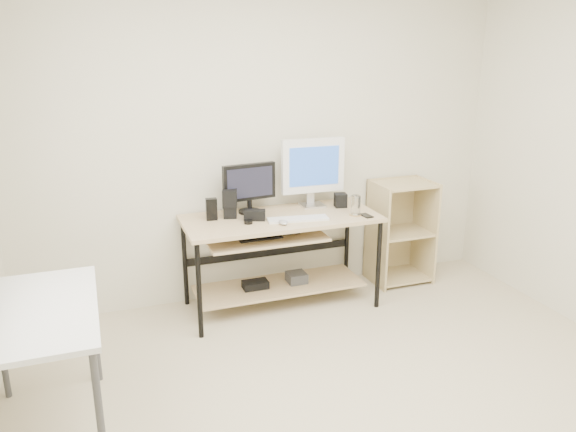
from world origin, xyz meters
The scene contains 16 objects.
room centered at (-0.14, 0.04, 1.32)m, with size 4.01×4.01×2.62m.
desk centered at (-0.03, 1.66, 0.54)m, with size 1.50×0.65×0.75m.
side_table centered at (-1.68, 0.60, 0.67)m, with size 0.60×1.00×0.75m.
shelf_unit centered at (1.15, 1.82, 0.45)m, with size 0.50×0.40×0.90m.
black_monitor centered at (-0.19, 1.84, 0.97)m, with size 0.43×0.18×0.39m.
white_imac centered at (0.34, 1.84, 1.07)m, with size 0.52×0.17×0.56m.
keyboard centered at (0.09, 1.53, 0.76)m, with size 0.46×0.13×0.02m, color silver.
mouse centered at (-0.05, 1.47, 0.77)m, with size 0.06×0.10×0.03m, color #B1B1B6.
center_speaker centered at (-0.22, 1.64, 0.79)m, with size 0.16×0.07×0.08m, color black.
speaker_left centered at (-0.37, 1.77, 0.86)m, with size 0.13×0.13×0.22m.
speaker_right centered at (0.54, 1.74, 0.81)m, with size 0.09×0.09×0.11m, color black.
audio_controller centered at (-0.52, 1.76, 0.83)m, with size 0.08×0.05×0.17m, color black.
volume_puck centered at (-0.28, 1.57, 0.76)m, with size 0.06×0.06×0.03m, color black.
smartphone centered at (0.62, 1.44, 0.75)m, with size 0.06×0.11×0.01m, color black.
coaster centered at (0.56, 1.50, 0.75)m, with size 0.10×0.10×0.01m, color #9D7B47.
drinking_glass centered at (0.56, 1.50, 0.83)m, with size 0.07×0.07×0.15m, color white.
Camera 1 is at (-1.35, -2.23, 2.03)m, focal length 35.00 mm.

